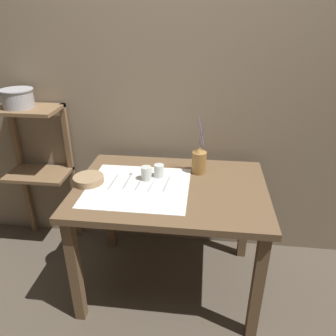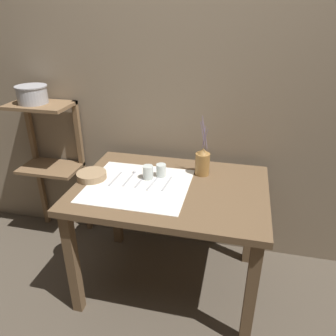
% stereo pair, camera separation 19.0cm
% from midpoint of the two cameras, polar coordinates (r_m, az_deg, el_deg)
% --- Properties ---
extents(ground_plane, '(12.00, 12.00, 0.00)m').
position_cam_midpoint_polar(ground_plane, '(2.42, -1.99, -19.20)').
color(ground_plane, brown).
extents(stone_wall_back, '(7.00, 0.06, 2.40)m').
position_cam_midpoint_polar(stone_wall_back, '(2.28, -0.46, 12.90)').
color(stone_wall_back, gray).
rests_on(stone_wall_back, ground_plane).
extents(wooden_table, '(1.14, 0.82, 0.76)m').
position_cam_midpoint_polar(wooden_table, '(2.01, -2.28, -5.82)').
color(wooden_table, brown).
rests_on(wooden_table, ground_plane).
extents(wooden_shelf_unit, '(0.44, 0.28, 1.12)m').
position_cam_midpoint_polar(wooden_shelf_unit, '(2.61, -23.73, 2.25)').
color(wooden_shelf_unit, brown).
rests_on(wooden_shelf_unit, ground_plane).
extents(linen_cloth, '(0.60, 0.55, 0.00)m').
position_cam_midpoint_polar(linen_cloth, '(1.96, -8.02, -3.34)').
color(linen_cloth, white).
rests_on(linen_cloth, wooden_table).
extents(pitcher_with_flowers, '(0.09, 0.09, 0.38)m').
position_cam_midpoint_polar(pitcher_with_flowers, '(2.08, 2.86, 1.23)').
color(pitcher_with_flowers, olive).
rests_on(pitcher_with_flowers, wooden_table).
extents(wooden_bowl, '(0.18, 0.18, 0.04)m').
position_cam_midpoint_polar(wooden_bowl, '(2.06, -16.26, -2.02)').
color(wooden_bowl, '#9E7F5B').
rests_on(wooden_bowl, wooden_table).
extents(glass_tumbler_near, '(0.07, 0.07, 0.09)m').
position_cam_midpoint_polar(glass_tumbler_near, '(2.01, -6.50, -0.99)').
color(glass_tumbler_near, silver).
rests_on(glass_tumbler_near, wooden_table).
extents(glass_tumbler_far, '(0.06, 0.06, 0.08)m').
position_cam_midpoint_polar(glass_tumbler_far, '(2.04, -4.25, -0.55)').
color(glass_tumbler_far, silver).
rests_on(glass_tumbler_far, wooden_table).
extents(fork_inner, '(0.02, 0.19, 0.00)m').
position_cam_midpoint_polar(fork_inner, '(2.04, -12.16, -2.40)').
color(fork_inner, '#A8A8AD').
rests_on(fork_inner, wooden_table).
extents(spoon_outer, '(0.03, 0.20, 0.02)m').
position_cam_midpoint_polar(spoon_outer, '(2.07, -9.30, -1.59)').
color(spoon_outer, '#A8A8AD').
rests_on(spoon_outer, wooden_table).
extents(spoon_inner, '(0.03, 0.20, 0.02)m').
position_cam_midpoint_polar(spoon_inner, '(2.05, -7.16, -1.75)').
color(spoon_inner, '#A8A8AD').
rests_on(spoon_inner, wooden_table).
extents(fork_outer, '(0.04, 0.19, 0.00)m').
position_cam_midpoint_polar(fork_outer, '(1.98, -5.50, -2.84)').
color(fork_outer, '#A8A8AD').
rests_on(fork_outer, wooden_table).
extents(knife_center, '(0.03, 0.19, 0.00)m').
position_cam_midpoint_polar(knife_center, '(1.97, -3.01, -2.80)').
color(knife_center, '#A8A8AD').
rests_on(knife_center, wooden_table).
extents(metal_pot_large, '(0.22, 0.22, 0.12)m').
position_cam_midpoint_polar(metal_pot_large, '(2.48, -26.81, 10.84)').
color(metal_pot_large, '#A8A8AD').
rests_on(metal_pot_large, wooden_shelf_unit).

